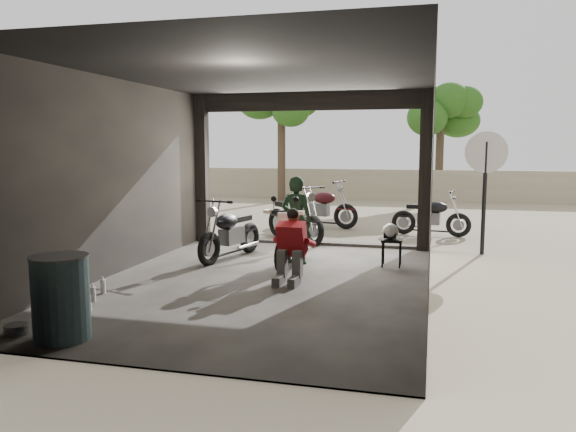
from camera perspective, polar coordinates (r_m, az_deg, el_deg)
The scene contains 16 objects.
ground at distance 8.75m, azimuth -2.69°, elevation -6.84°, with size 80.00×80.00×0.00m, color #7A6D56.
garage at distance 9.05m, azimuth -1.74°, elevation 1.85°, with size 7.00×7.13×3.20m.
boundary_wall at distance 22.31m, azimuth 7.82°, elevation 3.20°, with size 18.00×0.30×1.20m, color gray.
tree_left at distance 21.42m, azimuth -0.67°, elevation 12.17°, with size 2.20×2.20×5.60m.
tree_right at distance 22.17m, azimuth 15.29°, elevation 10.64°, with size 2.20×2.20×5.00m.
main_bike at distance 9.82m, azimuth 0.44°, elevation -2.13°, with size 0.65×1.59×1.06m, color #EEE3C9, non-canonical shape.
left_bike at distance 10.50m, azimuth -5.88°, elevation -1.29°, with size 0.70×1.71×1.16m, color black, non-canonical shape.
outside_bike_a at distance 12.44m, azimuth 0.67°, elevation 0.28°, with size 0.76×1.85×1.25m, color black, non-canonical shape.
outside_bike_b at distance 14.56m, azimuth 3.23°, elevation 1.24°, with size 0.75×1.82×1.23m, color #3E0F14, non-canonical shape.
outside_bike_c at distance 13.61m, azimuth 14.32°, elevation 0.29°, with size 0.66×1.59×1.08m, color black, non-canonical shape.
rider at distance 9.99m, azimuth 0.87°, elevation -0.45°, with size 0.58×0.38×1.59m, color black.
mechanic at distance 8.59m, azimuth 0.20°, elevation -3.30°, with size 0.57×0.77×1.11m, color red, non-canonical shape.
stool at distance 9.96m, azimuth 10.50°, elevation -2.75°, with size 0.36×0.36×0.50m.
helmet at distance 9.96m, azimuth 10.36°, elevation -1.52°, with size 0.29×0.30×0.27m, color white.
oil_drum at distance 6.60m, azimuth -22.07°, elevation -7.83°, with size 0.60×0.60×0.93m, color #3E5F69.
sign_post at distance 11.47m, azimuth 19.42°, elevation 4.24°, with size 0.80×0.08×2.39m.
Camera 1 is at (2.48, -8.12, 2.12)m, focal length 35.00 mm.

